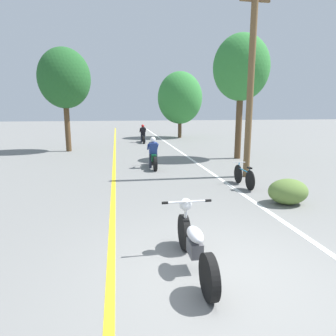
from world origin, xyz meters
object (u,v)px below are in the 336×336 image
utility_pole (251,82)px  motorcycle_rider_lead (153,156)px  roadside_tree_left (64,79)px  bicycle_parked (244,176)px  motorcycle_foreground (194,243)px  roadside_tree_right_far (180,98)px  roadside_tree_right_near (241,68)px  motorcycle_rider_far (143,136)px

utility_pole → motorcycle_rider_lead: 5.04m
roadside_tree_left → bicycle_parked: 12.72m
roadside_tree_left → motorcycle_foreground: size_ratio=2.75×
utility_pole → motorcycle_rider_lead: bearing=145.0°
roadside_tree_left → utility_pole: bearing=-47.1°
utility_pole → roadside_tree_right_far: bearing=87.5°
utility_pole → bicycle_parked: (-0.72, -1.41, -3.17)m
roadside_tree_right_far → roadside_tree_left: bearing=-139.3°
roadside_tree_right_near → motorcycle_foreground: size_ratio=2.81×
utility_pole → roadside_tree_left: utility_pole is taller
motorcycle_rider_lead → bicycle_parked: 4.56m
roadside_tree_left → bicycle_parked: (7.08, -9.80, -3.94)m
utility_pole → bicycle_parked: utility_pole is taller
motorcycle_foreground → motorcycle_rider_lead: 8.54m
roadside_tree_right_far → motorcycle_rider_far: (-3.59, -3.39, -2.95)m
roadside_tree_right_near → roadside_tree_left: size_ratio=1.02×
roadside_tree_right_near → motorcycle_foreground: bearing=-116.0°
motorcycle_foreground → roadside_tree_right_near: bearing=64.0°
roadside_tree_right_far → bicycle_parked: bearing=-94.7°
roadside_tree_right_near → roadside_tree_right_far: (-0.65, 11.60, -1.07)m
roadside_tree_right_near → roadside_tree_right_far: 11.67m
roadside_tree_left → motorcycle_rider_lead: (4.48, -6.07, -3.76)m
roadside_tree_right_near → bicycle_parked: bearing=-110.5°
roadside_tree_left → motorcycle_foreground: (4.11, -14.59, -3.86)m
motorcycle_rider_lead → motorcycle_foreground: bearing=-92.5°
motorcycle_foreground → bicycle_parked: size_ratio=1.36×
roadside_tree_right_near → motorcycle_rider_lead: 6.41m
roadside_tree_right_far → motorcycle_rider_lead: (-4.02, -13.39, -2.94)m
roadside_tree_right_far → motorcycle_rider_far: size_ratio=2.75×
motorcycle_rider_far → bicycle_parked: size_ratio=1.28×
bicycle_parked → motorcycle_rider_far: bearing=99.0°
motorcycle_foreground → motorcycle_rider_lead: bearing=87.5°
roadside_tree_right_far → roadside_tree_left: size_ratio=0.94×
utility_pole → roadside_tree_left: (-7.80, 8.39, 0.76)m
motorcycle_rider_lead → motorcycle_rider_far: size_ratio=0.96×
motorcycle_rider_far → roadside_tree_right_near: bearing=-62.7°
roadside_tree_right_near → roadside_tree_right_far: bearing=93.2°
utility_pole → motorcycle_foreground: utility_pole is taller
roadside_tree_right_near → roadside_tree_left: roadside_tree_right_near is taller
roadside_tree_right_far → motorcycle_rider_far: roadside_tree_right_far is taller
roadside_tree_left → motorcycle_foreground: 15.65m
roadside_tree_left → motorcycle_rider_far: (4.91, 3.93, -3.77)m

